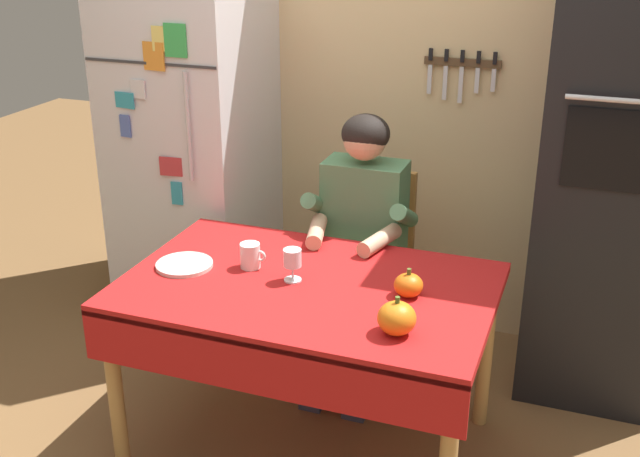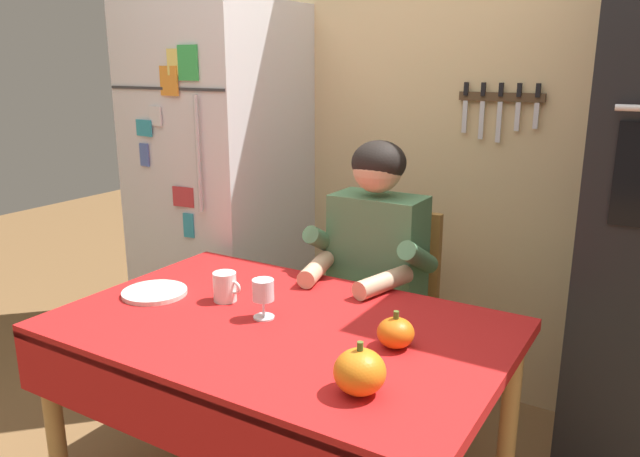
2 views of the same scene
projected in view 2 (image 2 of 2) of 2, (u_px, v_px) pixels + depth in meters
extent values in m
cube|color=#D1B784|center=(444.00, 115.00, 2.79)|extent=(3.70, 0.10, 2.60)
cube|color=#4C3823|center=(501.00, 97.00, 2.58)|extent=(0.36, 0.02, 0.04)
cube|color=silver|center=(465.00, 117.00, 2.68)|extent=(0.02, 0.01, 0.14)
cube|color=black|center=(466.00, 89.00, 2.64)|extent=(0.02, 0.01, 0.06)
cube|color=silver|center=(481.00, 120.00, 2.64)|extent=(0.02, 0.01, 0.16)
cube|color=black|center=(483.00, 89.00, 2.61)|extent=(0.02, 0.01, 0.06)
cube|color=silver|center=(499.00, 122.00, 2.60)|extent=(0.02, 0.01, 0.17)
cube|color=black|center=(501.00, 90.00, 2.57)|extent=(0.02, 0.01, 0.06)
cube|color=silver|center=(517.00, 117.00, 2.56)|extent=(0.02, 0.01, 0.12)
cube|color=black|center=(519.00, 90.00, 2.53)|extent=(0.02, 0.01, 0.06)
cube|color=silver|center=(536.00, 116.00, 2.52)|extent=(0.02, 0.01, 0.11)
cube|color=black|center=(538.00, 90.00, 2.49)|extent=(0.02, 0.01, 0.06)
cube|color=silver|center=(221.00, 193.00, 3.08)|extent=(0.68, 0.68, 1.80)
cylinder|color=silver|center=(198.00, 154.00, 2.62)|extent=(0.02, 0.02, 0.50)
cube|color=#333335|center=(165.00, 89.00, 2.66)|extent=(0.67, 0.01, 0.01)
cube|color=teal|center=(144.00, 128.00, 2.77)|extent=(0.11, 0.02, 0.07)
cube|color=#E5D666|center=(174.00, 62.00, 2.59)|extent=(0.07, 0.01, 0.11)
cube|color=green|center=(188.00, 63.00, 2.55)|extent=(0.11, 0.01, 0.14)
cube|color=silver|center=(155.00, 116.00, 2.72)|extent=(0.08, 0.02, 0.09)
cube|color=#B73338|center=(184.00, 197.00, 2.74)|extent=(0.11, 0.02, 0.09)
cube|color=#4C66B7|center=(144.00, 155.00, 2.81)|extent=(0.06, 0.01, 0.10)
cube|color=orange|center=(169.00, 81.00, 2.63)|extent=(0.11, 0.02, 0.13)
cube|color=teal|center=(189.00, 225.00, 2.76)|extent=(0.05, 0.01, 0.11)
cylinder|color=tan|center=(55.00, 431.00, 2.03)|extent=(0.06, 0.06, 0.70)
cylinder|color=tan|center=(212.00, 343.00, 2.68)|extent=(0.06, 0.06, 0.70)
cylinder|color=tan|center=(508.00, 430.00, 2.04)|extent=(0.06, 0.06, 0.70)
cube|color=red|center=(280.00, 328.00, 1.94)|extent=(1.40, 0.90, 0.04)
cube|color=red|center=(183.00, 424.00, 1.60)|extent=(1.40, 0.01, 0.20)
cube|color=#9E6B33|center=(380.00, 334.00, 2.57)|extent=(0.40, 0.40, 0.04)
cube|color=#9E6B33|center=(399.00, 264.00, 2.65)|extent=(0.36, 0.04, 0.48)
cylinder|color=#9E6B33|center=(324.00, 389.00, 2.57)|extent=(0.04, 0.04, 0.41)
cylinder|color=#9E6B33|center=(361.00, 357.00, 2.85)|extent=(0.04, 0.04, 0.41)
cylinder|color=#9E6B33|center=(399.00, 412.00, 2.40)|extent=(0.04, 0.04, 0.41)
cylinder|color=#9E6B33|center=(431.00, 375.00, 2.68)|extent=(0.04, 0.04, 0.41)
cube|color=#38384C|center=(312.00, 455.00, 2.41)|extent=(0.10, 0.22, 0.08)
cylinder|color=#38384C|center=(320.00, 405.00, 2.41)|extent=(0.09, 0.09, 0.38)
cylinder|color=#38384C|center=(365.00, 420.00, 2.31)|extent=(0.09, 0.09, 0.38)
cube|color=#38384C|center=(343.00, 328.00, 2.47)|extent=(0.12, 0.40, 0.11)
cube|color=#38384C|center=(383.00, 338.00, 2.38)|extent=(0.12, 0.40, 0.11)
cube|color=#4C7F56|center=(378.00, 255.00, 2.44)|extent=(0.36, 0.20, 0.48)
cylinder|color=#4C7F56|center=(326.00, 242.00, 2.48)|extent=(0.07, 0.26, 0.18)
cylinder|color=#4C7F56|center=(418.00, 258.00, 2.28)|extent=(0.07, 0.26, 0.18)
cylinder|color=#D8A884|center=(316.00, 269.00, 2.32)|extent=(0.13, 0.27, 0.07)
cylinder|color=#D8A884|center=(383.00, 282.00, 2.18)|extent=(0.13, 0.27, 0.07)
sphere|color=#D8A884|center=(378.00, 168.00, 2.34)|extent=(0.19, 0.19, 0.19)
ellipsoid|color=black|center=(379.00, 163.00, 2.34)|extent=(0.21, 0.21, 0.17)
cylinder|color=white|center=(225.00, 287.00, 2.09)|extent=(0.08, 0.08, 0.10)
torus|color=white|center=(235.00, 288.00, 2.07)|extent=(0.05, 0.01, 0.05)
cylinder|color=white|center=(264.00, 317.00, 1.96)|extent=(0.07, 0.07, 0.01)
cylinder|color=white|center=(264.00, 308.00, 1.95)|extent=(0.01, 0.01, 0.06)
cylinder|color=white|center=(263.00, 290.00, 1.94)|extent=(0.07, 0.07, 0.07)
ellipsoid|color=orange|center=(396.00, 333.00, 1.75)|extent=(0.11, 0.11, 0.09)
cylinder|color=#4C6023|center=(396.00, 315.00, 1.74)|extent=(0.02, 0.02, 0.02)
ellipsoid|color=orange|center=(360.00, 372.00, 1.50)|extent=(0.13, 0.13, 0.12)
cylinder|color=#4C6023|center=(360.00, 346.00, 1.48)|extent=(0.02, 0.02, 0.02)
cylinder|color=silver|center=(155.00, 292.00, 2.16)|extent=(0.23, 0.23, 0.02)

